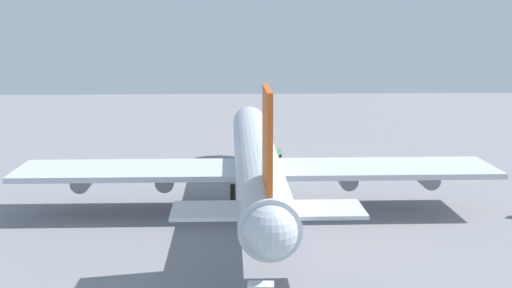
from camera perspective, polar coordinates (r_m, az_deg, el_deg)
ground_plane at (r=92.18m, az=-0.00°, el=-5.08°), size 279.26×279.26×0.00m
cargo_airplane at (r=90.12m, az=0.01°, el=-1.31°), size 69.81×61.54×18.45m
baggage_tug at (r=121.14m, az=1.42°, el=-0.81°), size 4.09×3.35×2.11m
safety_cone_nose at (r=122.66m, az=-0.88°, el=-1.05°), size 0.39×0.39×0.55m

